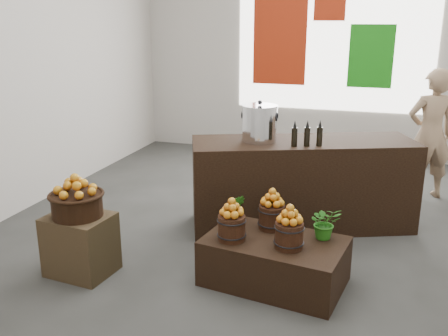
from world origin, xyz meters
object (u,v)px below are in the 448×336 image
(counter, at_px, (302,184))
(stock_pot_left, at_px, (259,124))
(crate, at_px, (81,244))
(display_table, at_px, (274,261))
(wicker_basket, at_px, (77,205))
(shopper, at_px, (430,134))

(counter, distance_m, stock_pot_left, 0.85)
(crate, xyz_separation_m, counter, (1.76, 1.74, 0.22))
(display_table, bearing_deg, stock_pot_left, 119.47)
(wicker_basket, distance_m, display_table, 1.84)
(display_table, bearing_deg, shopper, 72.21)
(crate, distance_m, wicker_basket, 0.39)
(display_table, xyz_separation_m, shopper, (1.42, 2.84, 0.64))
(display_table, height_order, counter, counter)
(stock_pot_left, height_order, shopper, shopper)
(crate, distance_m, display_table, 1.79)
(display_table, relative_size, stock_pot_left, 3.20)
(wicker_basket, bearing_deg, display_table, 11.78)
(counter, xyz_separation_m, stock_pot_left, (-0.46, -0.19, 0.69))
(crate, xyz_separation_m, stock_pot_left, (1.30, 1.55, 0.90))
(display_table, distance_m, counter, 1.40)
(counter, height_order, shopper, shopper)
(wicker_basket, relative_size, stock_pot_left, 1.20)
(shopper, bearing_deg, stock_pot_left, 21.74)
(counter, bearing_deg, shopper, 24.03)
(counter, bearing_deg, display_table, -112.83)
(shopper, bearing_deg, crate, 25.49)
(wicker_basket, xyz_separation_m, stock_pot_left, (1.30, 1.55, 0.52))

